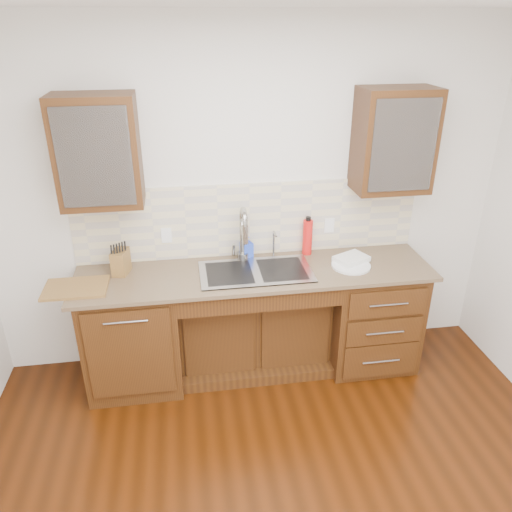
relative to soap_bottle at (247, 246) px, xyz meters
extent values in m
cube|color=silver|center=(0.03, 0.12, 0.35)|extent=(4.00, 0.10, 2.70)
cube|color=#593014|center=(-0.92, -0.24, -0.56)|extent=(0.70, 0.62, 0.88)
cube|color=#593014|center=(0.03, -0.15, -0.65)|extent=(1.20, 0.44, 0.70)
cube|color=#593014|center=(0.98, -0.24, -0.56)|extent=(0.70, 0.62, 0.88)
cube|color=#84705B|center=(0.03, -0.25, -0.11)|extent=(2.70, 0.65, 0.03)
cube|color=beige|center=(0.03, 0.06, 0.20)|extent=(2.70, 0.02, 0.59)
cube|color=#9E9EA5|center=(0.03, -0.27, -0.18)|extent=(0.84, 0.46, 0.19)
cylinder|color=#999993|center=(-0.04, -0.04, 0.11)|extent=(0.04, 0.04, 0.40)
cylinder|color=#999993|center=(0.21, -0.03, 0.03)|extent=(0.02, 0.02, 0.24)
cube|color=#593014|center=(-1.02, -0.10, 0.82)|extent=(0.55, 0.34, 0.75)
cube|color=#593014|center=(1.08, -0.10, 0.82)|extent=(0.55, 0.34, 0.75)
cube|color=white|center=(-0.62, 0.05, 0.12)|extent=(0.08, 0.01, 0.12)
cube|color=white|center=(0.68, 0.05, 0.12)|extent=(0.08, 0.01, 0.12)
imported|color=blue|center=(0.00, 0.00, 0.00)|extent=(0.11, 0.11, 0.19)
cylinder|color=red|center=(0.49, -0.01, 0.05)|extent=(0.08, 0.08, 0.29)
cylinder|color=white|center=(0.77, -0.29, -0.09)|extent=(0.39, 0.39, 0.02)
cube|color=silver|center=(0.79, -0.22, -0.06)|extent=(0.30, 0.27, 0.04)
cube|color=#9C5528|center=(-0.96, -0.12, 0.00)|extent=(0.14, 0.19, 0.18)
cube|color=#A06C51|center=(-1.26, -0.33, -0.08)|extent=(0.44, 0.31, 0.02)
imported|color=white|center=(-1.08, -0.10, 0.77)|extent=(0.16, 0.16, 0.10)
imported|color=white|center=(-0.97, -0.10, 0.77)|extent=(0.14, 0.14, 0.10)
imported|color=white|center=(0.93, -0.10, 0.77)|extent=(0.14, 0.14, 0.10)
imported|color=white|center=(1.24, -0.10, 0.76)|extent=(0.12, 0.12, 0.09)
camera|label=1|loc=(-0.48, -3.55, 1.65)|focal=35.00mm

